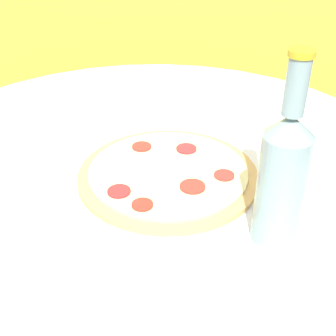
% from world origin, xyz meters
% --- Properties ---
extents(table, '(1.06, 1.06, 0.77)m').
position_xyz_m(table, '(0.00, 0.00, 0.57)').
color(table, silver).
rests_on(table, ground_plane).
extents(pizza, '(0.32, 0.32, 0.02)m').
position_xyz_m(pizza, '(0.04, -0.04, 0.77)').
color(pizza, tan).
rests_on(pizza, table).
extents(beer_bottle, '(0.07, 0.07, 0.28)m').
position_xyz_m(beer_bottle, '(0.20, -0.18, 0.88)').
color(beer_bottle, gray).
rests_on(beer_bottle, table).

